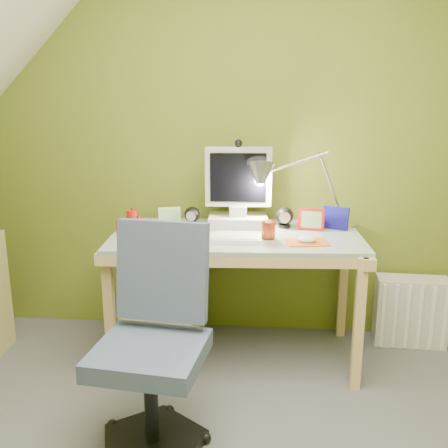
# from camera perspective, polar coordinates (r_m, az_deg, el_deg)

# --- Properties ---
(wall_back) EXTENTS (3.20, 0.01, 2.40)m
(wall_back) POSITION_cam_1_polar(r_m,az_deg,el_deg) (3.19, 0.98, 8.84)
(wall_back) COLOR olive
(wall_back) RESTS_ON floor
(desk) EXTENTS (1.41, 0.76, 0.74)m
(desk) POSITION_cam_1_polar(r_m,az_deg,el_deg) (3.03, 1.28, -7.78)
(desk) COLOR tan
(desk) RESTS_ON floor
(monitor) EXTENTS (0.36, 0.22, 0.48)m
(monitor) POSITION_cam_1_polar(r_m,az_deg,el_deg) (3.03, 1.58, 4.26)
(monitor) COLOR #B9B6A6
(monitor) RESTS_ON desk
(speaker_left) EXTENTS (0.11, 0.11, 0.11)m
(speaker_left) POSITION_cam_1_polar(r_m,az_deg,el_deg) (3.08, -3.50, 0.85)
(speaker_left) COLOR black
(speaker_left) RESTS_ON desk
(speaker_right) EXTENTS (0.12, 0.12, 0.12)m
(speaker_right) POSITION_cam_1_polar(r_m,az_deg,el_deg) (3.04, 6.61, 0.73)
(speaker_right) COLOR black
(speaker_right) RESTS_ON desk
(keyboard) EXTENTS (0.45, 0.16, 0.02)m
(keyboard) POSITION_cam_1_polar(r_m,az_deg,el_deg) (2.78, -0.52, -1.58)
(keyboard) COLOR white
(keyboard) RESTS_ON desk
(mousepad) EXTENTS (0.24, 0.19, 0.01)m
(mousepad) POSITION_cam_1_polar(r_m,az_deg,el_deg) (2.77, 8.98, -1.97)
(mousepad) COLOR #BA5A1D
(mousepad) RESTS_ON desk
(mouse) EXTENTS (0.11, 0.08, 0.03)m
(mouse) POSITION_cam_1_polar(r_m,az_deg,el_deg) (2.77, 9.00, -1.68)
(mouse) COLOR white
(mouse) RESTS_ON mousepad
(amber_tumbler) EXTENTS (0.08, 0.08, 0.09)m
(amber_tumbler) POSITION_cam_1_polar(r_m,az_deg,el_deg) (2.81, 4.88, -0.66)
(amber_tumbler) COLOR #9B3816
(amber_tumbler) RESTS_ON desk
(candle_cluster) EXTENTS (0.15, 0.13, 0.11)m
(candle_cluster) POSITION_cam_1_polar(r_m,az_deg,el_deg) (3.00, -10.17, 0.28)
(candle_cluster) COLOR red
(candle_cluster) RESTS_ON desk
(photo_frame_red) EXTENTS (0.15, 0.04, 0.12)m
(photo_frame_red) POSITION_cam_1_polar(r_m,az_deg,el_deg) (3.01, 9.48, 0.51)
(photo_frame_red) COLOR #AD1712
(photo_frame_red) RESTS_ON desk
(photo_frame_blue) EXTENTS (0.15, 0.08, 0.13)m
(photo_frame_blue) POSITION_cam_1_polar(r_m,az_deg,el_deg) (3.06, 12.04, 0.67)
(photo_frame_blue) COLOR navy
(photo_frame_blue) RESTS_ON desk
(photo_frame_green) EXTENTS (0.13, 0.06, 0.11)m
(photo_frame_green) POSITION_cam_1_polar(r_m,az_deg,el_deg) (3.08, -5.95, 0.82)
(photo_frame_green) COLOR #93B37B
(photo_frame_green) RESTS_ON desk
(desk_lamp) EXTENTS (0.63, 0.37, 0.64)m
(desk_lamp) POSITION_cam_1_polar(r_m,az_deg,el_deg) (3.02, 10.17, 5.50)
(desk_lamp) COLOR silver
(desk_lamp) RESTS_ON desk
(task_chair) EXTENTS (0.56, 0.56, 0.91)m
(task_chair) POSITION_cam_1_polar(r_m,az_deg,el_deg) (2.26, -8.14, -13.65)
(task_chair) COLOR #404D69
(task_chair) RESTS_ON floor
(radiator) EXTENTS (0.43, 0.19, 0.42)m
(radiator) POSITION_cam_1_polar(r_m,az_deg,el_deg) (3.41, 19.64, -8.92)
(radiator) COLOR beige
(radiator) RESTS_ON floor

